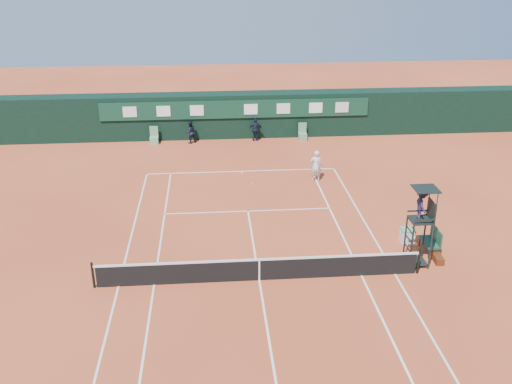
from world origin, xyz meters
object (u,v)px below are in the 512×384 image
player_bench (433,239)px  player (316,166)px  tennis_net (259,269)px  umpire_chair (422,211)px  cooler (407,235)px

player_bench → player: bearing=112.8°
tennis_net → umpire_chair: 6.87m
player → tennis_net: bearing=66.8°
player_bench → player: (-3.55, 8.44, 0.29)m
tennis_net → cooler: size_ratio=20.00×
player_bench → cooler: bearing=129.9°
player_bench → umpire_chair: bearing=-136.7°
umpire_chair → player: (-2.49, 9.44, -1.57)m
cooler → player: 8.02m
cooler → player: bearing=110.3°
tennis_net → player_bench: size_ratio=10.75×
player → umpire_chair: bearing=103.4°
tennis_net → cooler: tennis_net is taller
player_bench → cooler: (-0.78, 0.93, -0.27)m
umpire_chair → cooler: umpire_chair is taller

